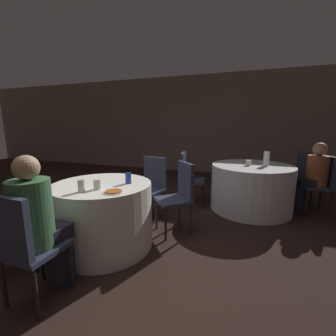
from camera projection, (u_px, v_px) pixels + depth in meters
ground_plane at (99, 246)px, 2.64m from camera, size 16.00×16.00×0.00m
wall_back at (193, 125)px, 6.66m from camera, size 16.00×0.06×2.80m
table_near at (104, 215)px, 2.60m from camera, size 1.11×1.11×0.76m
table_far at (251, 187)px, 3.75m from camera, size 1.30×1.30×0.76m
chair_near_south at (23, 241)px, 1.67m from camera, size 0.40×0.41×0.93m
chair_near_north at (152, 182)px, 3.38m from camera, size 0.47×0.47×0.93m
chair_near_northeast at (180, 191)px, 2.93m from camera, size 0.56×0.56×0.93m
chair_far_west at (188, 174)px, 3.94m from camera, size 0.45×0.45×0.93m
chair_far_northeast at (302, 173)px, 4.02m from camera, size 0.56×0.56×0.93m
chair_far_east at (323, 180)px, 3.52m from camera, size 0.46×0.46×0.93m
person_green_jacket at (42, 227)px, 1.82m from camera, size 0.30×0.49×1.19m
person_floral_shirt at (311, 178)px, 3.55m from camera, size 0.49×0.34×1.14m
pizza_plate_near at (114, 192)px, 2.20m from camera, size 0.21×0.21×0.02m
soda_can_silver at (81, 186)px, 2.21m from camera, size 0.07×0.07×0.12m
soda_can_blue at (128, 178)px, 2.53m from camera, size 0.07×0.07×0.12m
cup_near at (97, 184)px, 2.30m from camera, size 0.08×0.08×0.10m
bottle_far at (266, 159)px, 3.58m from camera, size 0.09×0.09×0.23m
cup_far at (248, 163)px, 3.64m from camera, size 0.08×0.08×0.09m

